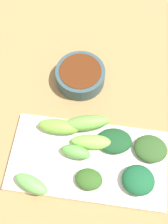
% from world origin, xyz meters
% --- Properties ---
extents(tabletop, '(2.10, 2.10, 0.02)m').
position_xyz_m(tabletop, '(0.00, 0.00, 0.01)').
color(tabletop, '#98794A').
rests_on(tabletop, ground).
extents(sauce_bowl, '(0.11, 0.11, 0.04)m').
position_xyz_m(sauce_bowl, '(-0.12, -0.03, 0.04)').
color(sauce_bowl, '#334C53').
rests_on(sauce_bowl, tabletop).
extents(serving_plate, '(0.16, 0.31, 0.01)m').
position_xyz_m(serving_plate, '(0.07, 0.01, 0.03)').
color(serving_plate, silver).
rests_on(serving_plate, tabletop).
extents(broccoli_leafy_0, '(0.06, 0.08, 0.02)m').
position_xyz_m(broccoli_leafy_0, '(0.03, 0.06, 0.04)').
color(broccoli_leafy_0, '#174622').
rests_on(broccoli_leafy_0, serving_plate).
extents(broccoli_stalk_1, '(0.06, 0.10, 0.03)m').
position_xyz_m(broccoli_stalk_1, '(0.00, -0.00, 0.05)').
color(broccoli_stalk_1, '#6CA844').
rests_on(broccoli_stalk_1, serving_plate).
extents(broccoli_stalk_2, '(0.05, 0.08, 0.03)m').
position_xyz_m(broccoli_stalk_2, '(0.14, -0.09, 0.05)').
color(broccoli_stalk_2, '#66B654').
rests_on(broccoli_stalk_2, serving_plate).
extents(broccoli_leafy_3, '(0.05, 0.06, 0.02)m').
position_xyz_m(broccoli_leafy_3, '(0.11, 0.02, 0.04)').
color(broccoli_leafy_3, '#2F591F').
rests_on(broccoli_leafy_3, serving_plate).
extents(broccoli_leafy_4, '(0.06, 0.07, 0.02)m').
position_xyz_m(broccoli_leafy_4, '(0.04, 0.14, 0.04)').
color(broccoli_leafy_4, '#2D5222').
rests_on(broccoli_leafy_4, serving_plate).
extents(broccoli_stalk_5, '(0.03, 0.09, 0.03)m').
position_xyz_m(broccoli_stalk_5, '(0.02, -0.05, 0.05)').
color(broccoli_stalk_5, '#76AF3D').
rests_on(broccoli_stalk_5, serving_plate).
extents(broccoli_leafy_6, '(0.07, 0.07, 0.03)m').
position_xyz_m(broccoli_leafy_6, '(0.10, 0.11, 0.05)').
color(broccoli_leafy_6, '#175630').
rests_on(broccoli_leafy_6, serving_plate).
extents(broccoli_stalk_7, '(0.03, 0.06, 0.03)m').
position_xyz_m(broccoli_stalk_7, '(0.06, -0.01, 0.05)').
color(broccoli_stalk_7, '#5DA447').
rests_on(broccoli_stalk_7, serving_plate).
extents(broccoli_stalk_8, '(0.04, 0.09, 0.02)m').
position_xyz_m(broccoli_stalk_8, '(0.04, 0.02, 0.04)').
color(broccoli_stalk_8, '#7ABC49').
rests_on(broccoli_stalk_8, serving_plate).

